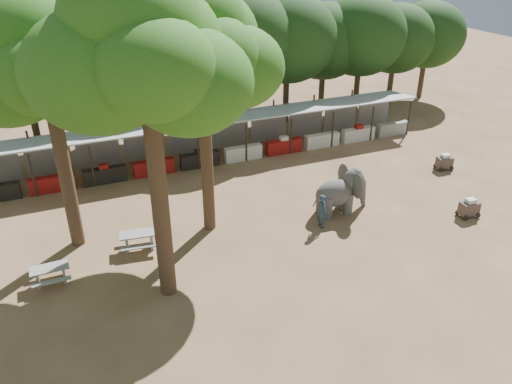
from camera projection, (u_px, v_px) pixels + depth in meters
name	position (u px, v px, depth m)	size (l,w,h in m)	color
ground	(326.00, 284.00, 20.24)	(100.00, 100.00, 0.00)	brown
vendor_stalls	(217.00, 140.00, 31.03)	(28.00, 2.99, 2.80)	#A1A3A9
yard_tree_left	(40.00, 63.00, 19.23)	(7.10, 6.90, 11.02)	#332316
yard_tree_center	(140.00, 56.00, 15.69)	(7.10, 6.90, 12.04)	#332316
yard_tree_back	(196.00, 47.00, 20.29)	(7.10, 6.90, 11.36)	#332316
backdrop_trees	(190.00, 53.00, 33.25)	(46.46, 5.95, 8.33)	#332316
elephant	(341.00, 191.00, 24.97)	(2.97, 2.30, 2.30)	#413F3F
handler	(322.00, 211.00, 23.81)	(0.62, 0.41, 1.72)	#26384C
picnic_table_near	(50.00, 273.00, 20.10)	(1.53, 1.38, 0.75)	gray
picnic_table_far	(139.00, 238.00, 22.27)	(1.79, 1.65, 0.81)	gray
cart_front	(469.00, 208.00, 24.82)	(1.06, 0.73, 1.00)	#3D2E29
cart_back	(444.00, 162.00, 29.81)	(1.10, 0.82, 0.97)	#3D2E29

